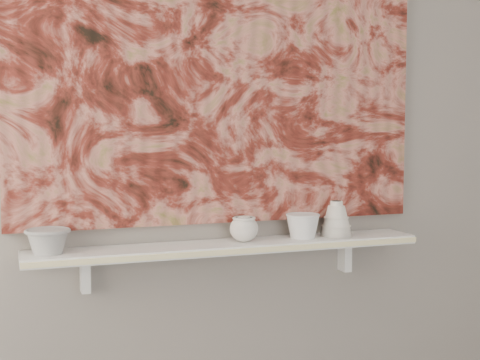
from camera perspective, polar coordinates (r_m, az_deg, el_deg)
name	(u,v)px	position (r m, az deg, el deg)	size (l,w,h in m)	color
wall_back	(221,122)	(2.40, -1.65, 4.95)	(3.60, 3.60, 0.00)	gray
shelf	(230,247)	(2.35, -0.90, -5.72)	(1.40, 0.18, 0.03)	white
shelf_stripe	(238,251)	(2.26, -0.14, -6.12)	(1.40, 0.01, 0.02)	beige
bracket_left	(85,274)	(2.32, -13.08, -7.86)	(0.03, 0.06, 0.12)	white
bracket_right	(345,255)	(2.61, 8.92, -6.37)	(0.03, 0.06, 0.12)	white
painting	(222,68)	(2.39, -1.55, 9.51)	(1.50, 0.03, 1.10)	maroon
house_motif	(336,154)	(2.55, 8.20, 2.24)	(0.09, 0.00, 0.08)	black
bowl_grey	(48,241)	(2.22, -16.08, -5.01)	(0.14, 0.14, 0.08)	#A0A09D
cup_cream	(244,229)	(2.35, 0.34, -4.18)	(0.10, 0.10, 0.09)	silver
bell_vessel	(336,218)	(2.50, 8.22, -3.26)	(0.12, 0.12, 0.13)	silver
bowl_white	(303,226)	(2.44, 5.38, -3.91)	(0.12, 0.12, 0.09)	white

